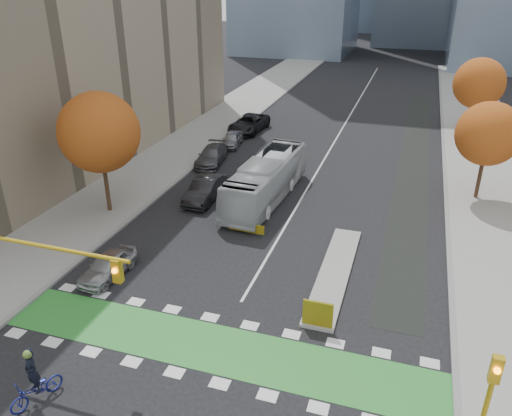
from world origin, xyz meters
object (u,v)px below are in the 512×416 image
Objects in this scene: traffic_signal_west at (15,263)px; parked_car_c at (211,156)px; traffic_signal_east at (490,390)px; bus at (266,179)px; parked_car_d at (249,123)px; hazard_board at (318,314)px; cyclist at (35,385)px; parked_car_a at (108,266)px; tree_west at (99,132)px; tree_east_far at (479,84)px; tree_east_near at (488,134)px; parked_car_b at (205,189)px; parked_car_e at (232,139)px.

traffic_signal_west reaches higher than parked_car_c.
traffic_signal_east is 0.37× the size of bus.
traffic_signal_west is at bearing -84.26° from parked_car_d.
hazard_board is 11.96m from cyclist.
bus reaches higher than cyclist.
tree_west is at bearing 126.19° from parked_car_a.
tree_west reaches higher than cyclist.
tree_east_far is at bearing 46.70° from tree_west.
tree_east_far is 0.68× the size of bus.
tree_east_far reaches higher than tree_east_near.
parked_car_a is 17.96m from parked_car_c.
hazard_board is at bearing -48.41° from parked_car_b.
cyclist is (-9.26, -7.57, 0.03)m from hazard_board.
traffic_signal_east is (6.50, -4.71, 1.93)m from hazard_board.
hazard_board reaches higher than parked_car_c.
bus is at bearing 70.95° from parked_car_a.
traffic_signal_west reaches higher than parked_car_d.
parked_car_e is (-1.44, 22.90, 0.01)m from parked_car_a.
cyclist is at bearing -46.99° from traffic_signal_west.
traffic_signal_east is at bearing -13.16° from parked_car_a.
bus is at bearing -125.66° from tree_east_far.
cyclist is 26.54m from parked_car_c.
parked_car_e reaches higher than parked_car_a.
tree_west is 3.32× the size of cyclist.
traffic_signal_east is 30.53m from parked_car_c.
tree_east_near is at bearing -91.79° from tree_east_far.
cyclist is at bearing -113.24° from tree_east_far.
parked_car_e is (-3.74, 31.27, -0.16)m from cyclist.
traffic_signal_east is 1.06× the size of parked_car_a.
parked_car_a is at bearing 176.04° from hazard_board.
parked_car_d reaches higher than parked_car_c.
bus is 2.88× the size of parked_car_a.
parked_car_a is 0.64× the size of parked_car_d.
parked_car_d is (-6.59, 15.68, -0.72)m from bus.
tree_east_near reaches higher than parked_car_c.
hazard_board reaches higher than parked_car_a.
tree_west is at bearing -107.14° from parked_car_e.
cyclist is at bearing -169.71° from traffic_signal_east.
tree_west is 0.74× the size of bus.
traffic_signal_west is 1.73× the size of parked_car_c.
tree_west is 8.24m from parked_car_b.
tree_east_far reaches higher than cyclist.
tree_east_far is at bearing 62.51° from parked_car_a.
parked_car_d is (-13.00, 28.70, 0.04)m from hazard_board.
bus reaches higher than parked_car_b.
parked_car_e is (-21.50, -10.10, -4.57)m from tree_east_far.
traffic_signal_east is at bearing -61.99° from parked_car_e.
parked_car_e is (-1.07, 28.41, -3.36)m from traffic_signal_west.
tree_west is at bearing 154.01° from hazard_board.
tree_west reaches higher than parked_car_d.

